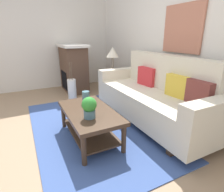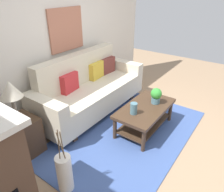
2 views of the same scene
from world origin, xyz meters
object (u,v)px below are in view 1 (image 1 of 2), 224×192
Objects in this scene: throw_pillow_crimson at (147,76)px; throw_pillow_mustard at (178,86)px; coffee_table at (90,118)px; couch at (153,96)px; tabletop_vase at (86,97)px; table_lamp at (113,53)px; fireplace at (73,68)px; potted_plant_tabletop at (89,107)px; floor_vase at (72,90)px; side_table at (113,85)px; throw_pillow_maroon at (199,93)px; framed_painting at (182,29)px.

throw_pillow_crimson is 1.00× the size of throw_pillow_mustard.
coffee_table is (-0.30, -1.25, -0.37)m from throw_pillow_mustard.
tabletop_vase is (-0.22, -1.07, 0.09)m from couch.
fireplace reaches higher than table_lamp.
throw_pillow_mustard is (0.36, 0.13, 0.25)m from couch.
potted_plant_tabletop is (0.63, -1.32, -0.11)m from throw_pillow_crimson.
floor_vase is (-1.59, 0.18, -0.07)m from coffee_table.
side_table is at bearing 145.32° from potted_plant_tabletop.
fireplace is 2.37× the size of floor_vase.
fireplace is at bearing -142.29° from table_lamp.
table_lamp is 1.20m from floor_vase.
throw_pillow_crimson is 1.08m from throw_pillow_maroon.
tabletop_vase is 0.31× the size of table_lamp.
side_table is 1.14× the size of floor_vase.
side_table is (-1.81, -0.13, -0.40)m from throw_pillow_mustard.
side_table is (-1.72, 1.19, -0.29)m from potted_plant_tabletop.
potted_plant_tabletop is 2.14m from table_lamp.
side_table reaches higher than floor_vase.
tabletop_vase is 1.70m from table_lamp.
side_table is at bearing -173.16° from throw_pillow_crimson.
fireplace reaches higher than side_table.
throw_pillow_maroon is at bearing 25.42° from floor_vase.
framed_painting is at bearing 154.69° from throw_pillow_maroon.
throw_pillow_maroon is at bearing -25.31° from framed_painting.
side_table is 0.48× the size of fireplace.
side_table is 1.14m from fireplace.
tabletop_vase is at bearing -98.12° from framed_painting.
throw_pillow_maroon is 0.48× the size of framed_painting.
fireplace is (-0.86, -0.67, -0.41)m from table_lamp.
floor_vase is (-0.08, -0.94, -0.75)m from table_lamp.
tabletop_vase is 2.13m from fireplace.
coffee_table is 0.34m from potted_plant_tabletop.
throw_pillow_mustard reaches higher than side_table.
side_table is at bearing 37.71° from fireplace.
potted_plant_tabletop is at bearing -93.75° from throw_pillow_mustard.
coffee_table is 1.93× the size of table_lamp.
fireplace is at bearing -165.25° from throw_pillow_maroon.
tabletop_vase is at bearing 165.69° from potted_plant_tabletop.
potted_plant_tabletop is (-0.09, -1.32, -0.11)m from throw_pillow_mustard.
throw_pillow_mustard is 1.33m from potted_plant_tabletop.
potted_plant_tabletop is at bearing -8.02° from floor_vase.
throw_pillow_crimson is at bearing 22.25° from fireplace.
couch reaches higher than tabletop_vase.
coffee_table is (0.42, -1.25, -0.37)m from throw_pillow_crimson.
throw_pillow_crimson is 2.11m from fireplace.
tabletop_vase reaches higher than floor_vase.
coffee_table is (-0.66, -1.25, -0.37)m from throw_pillow_maroon.
framed_painting is (1.45, 0.47, 0.48)m from table_lamp.
framed_painting is (1.45, 0.47, 1.19)m from side_table.
coffee_table is at bearing -71.46° from throw_pillow_crimson.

